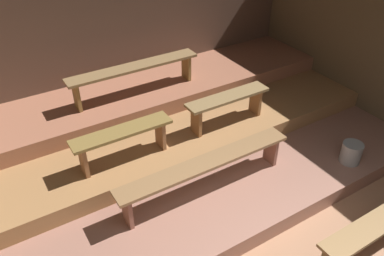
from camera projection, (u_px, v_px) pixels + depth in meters
ground at (197, 187)px, 5.39m from camera, size 7.20×5.47×0.08m
wall_back at (120, 45)px, 6.34m from camera, size 7.20×0.06×2.41m
wall_right at (372, 53)px, 6.08m from camera, size 0.06×5.47×2.41m
platform_lower at (177, 157)px, 5.68m from camera, size 6.40×3.59×0.24m
platform_middle at (156, 123)px, 5.99m from camera, size 6.40×2.32×0.24m
platform_upper at (140, 94)px, 6.22m from camera, size 6.40×1.26×0.24m
bench_floor_right at (379, 226)px, 4.30m from camera, size 1.68×0.28×0.45m
bench_lower_center at (206, 166)px, 4.74m from camera, size 2.36×0.28×0.45m
bench_middle_left at (123, 137)px, 4.87m from camera, size 1.30×0.28×0.45m
bench_middle_right at (228, 102)px, 5.58m from camera, size 1.30×0.28×0.45m
bench_upper_center at (134, 71)px, 5.82m from camera, size 2.05×0.28×0.45m
pail_lower at (351, 153)px, 5.33m from camera, size 0.28×0.28×0.30m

